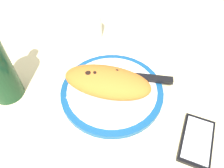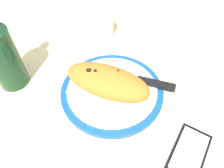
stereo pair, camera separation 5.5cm
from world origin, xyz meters
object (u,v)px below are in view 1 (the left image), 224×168
Objects in this scene: plate at (112,91)px; knife at (143,78)px; fork at (103,110)px; smartphone at (197,140)px; water_glass at (91,28)px; calzone at (107,82)px.

plate is 1.16× the size of knife.
fork is 1.32× the size of smartphone.
knife is (7.04, 5.96, 1.37)cm from plate.
calzone is at bearing -59.12° from water_glass.
calzone reaches higher than knife.
plate reaches higher than smartphone.
knife is at bearing 38.73° from calzone.
calzone is 1.34× the size of fork.
water_glass reaches higher than knife.
calzone is 1.78× the size of smartphone.
plate is 3.27× the size of water_glass.
calzone reaches higher than smartphone.
fork is (1.02, -6.53, -2.97)cm from calzone.
plate is at bearing 161.21° from smartphone.
knife is at bearing 139.08° from smartphone.
fork reaches higher than plate.
calzone reaches higher than plate.
plate is 9.33cm from knife.
knife reaches higher than fork.
water_glass is (-21.39, 15.63, 1.47)cm from knife.
calzone is at bearing -141.27° from knife.
fork is at bearing -63.54° from water_glass.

